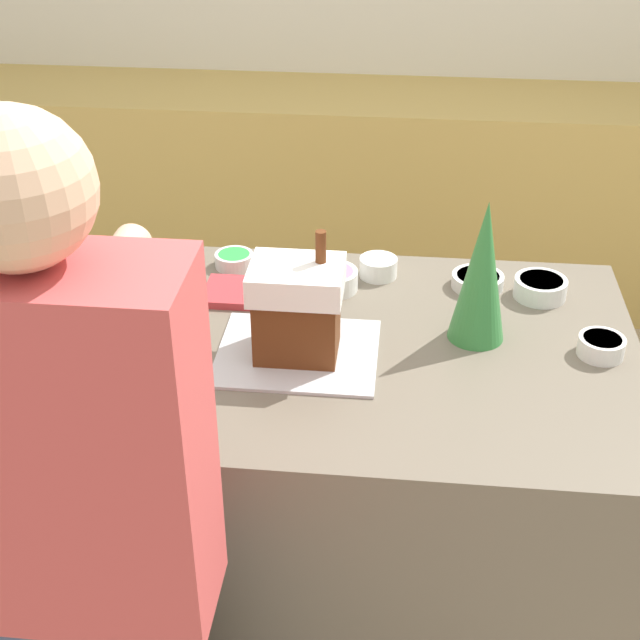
% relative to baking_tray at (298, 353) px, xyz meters
% --- Properties ---
extents(ground_plane, '(12.00, 12.00, 0.00)m').
position_rel_baking_tray_xyz_m(ground_plane, '(0.09, 0.06, -0.93)').
color(ground_plane, tan).
extents(back_cabinet_block, '(6.00, 0.60, 0.92)m').
position_rel_baking_tray_xyz_m(back_cabinet_block, '(0.09, 2.05, -0.48)').
color(back_cabinet_block, tan).
rests_on(back_cabinet_block, ground_plane).
extents(kitchen_island, '(1.41, 0.93, 0.93)m').
position_rel_baking_tray_xyz_m(kitchen_island, '(0.09, 0.06, -0.47)').
color(kitchen_island, '#6B6051').
rests_on(kitchen_island, ground_plane).
extents(baking_tray, '(0.37, 0.31, 0.01)m').
position_rel_baking_tray_xyz_m(baking_tray, '(0.00, 0.00, 0.00)').
color(baking_tray, silver).
rests_on(baking_tray, kitchen_island).
extents(gingerbread_house, '(0.21, 0.17, 0.30)m').
position_rel_baking_tray_xyz_m(gingerbread_house, '(0.00, 0.00, 0.12)').
color(gingerbread_house, '#5B2D14').
rests_on(gingerbread_house, baking_tray).
extents(decorative_tree, '(0.13, 0.13, 0.35)m').
position_rel_baking_tray_xyz_m(decorative_tree, '(0.41, 0.12, 0.17)').
color(decorative_tree, '#33843D').
rests_on(decorative_tree, kitchen_island).
extents(candy_bowl_center_rear, '(0.14, 0.14, 0.04)m').
position_rel_baking_tray_xyz_m(candy_bowl_center_rear, '(0.43, 0.37, 0.02)').
color(candy_bowl_center_rear, silver).
rests_on(candy_bowl_center_rear, kitchen_island).
extents(candy_bowl_far_right, '(0.13, 0.13, 0.05)m').
position_rel_baking_tray_xyz_m(candy_bowl_far_right, '(0.58, 0.33, 0.02)').
color(candy_bowl_far_right, white).
rests_on(candy_bowl_far_right, kitchen_island).
extents(candy_bowl_behind_tray, '(0.13, 0.13, 0.05)m').
position_rel_baking_tray_xyz_m(candy_bowl_behind_tray, '(0.05, 0.32, 0.03)').
color(candy_bowl_behind_tray, white).
rests_on(candy_bowl_behind_tray, kitchen_island).
extents(candy_bowl_front_corner, '(0.11, 0.11, 0.05)m').
position_rel_baking_tray_xyz_m(candy_bowl_front_corner, '(0.69, 0.07, 0.02)').
color(candy_bowl_front_corner, white).
rests_on(candy_bowl_front_corner, kitchen_island).
extents(candy_bowl_beside_tree, '(0.10, 0.10, 0.04)m').
position_rel_baking_tray_xyz_m(candy_bowl_beside_tree, '(-0.23, 0.41, 0.02)').
color(candy_bowl_beside_tree, silver).
rests_on(candy_bowl_beside_tree, kitchen_island).
extents(candy_bowl_far_left, '(0.10, 0.10, 0.05)m').
position_rel_baking_tray_xyz_m(candy_bowl_far_left, '(-0.51, 0.32, 0.03)').
color(candy_bowl_far_left, white).
rests_on(candy_bowl_far_left, kitchen_island).
extents(candy_bowl_near_tray_left, '(0.10, 0.10, 0.05)m').
position_rel_baking_tray_xyz_m(candy_bowl_near_tray_left, '(0.17, 0.40, 0.03)').
color(candy_bowl_near_tray_left, white).
rests_on(candy_bowl_near_tray_left, kitchen_island).
extents(cookbook, '(0.18, 0.15, 0.02)m').
position_rel_baking_tray_xyz_m(cookbook, '(-0.18, 0.26, 0.01)').
color(cookbook, '#B23338').
rests_on(cookbook, kitchen_island).
extents(mug, '(0.08, 0.08, 0.09)m').
position_rel_baking_tray_xyz_m(mug, '(-0.51, -0.02, 0.04)').
color(mug, white).
rests_on(mug, kitchen_island).
extents(person, '(0.45, 0.56, 1.72)m').
position_rel_baking_tray_xyz_m(person, '(-0.29, -0.65, -0.05)').
color(person, '#424C6B').
rests_on(person, ground_plane).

